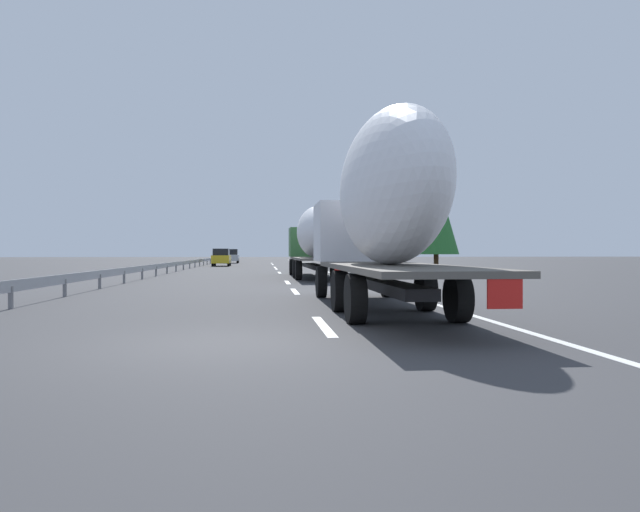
{
  "coord_description": "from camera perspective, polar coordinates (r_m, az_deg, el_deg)",
  "views": [
    {
      "loc": [
        -9.4,
        -0.57,
        1.49
      ],
      "look_at": [
        20.6,
        -3.62,
        1.29
      ],
      "focal_mm": 31.9,
      "sensor_mm": 36.0,
      "label": 1
    }
  ],
  "objects": [
    {
      "name": "lane_stripe_4",
      "position": [
        50.66,
        -4.41,
        -1.3
      ],
      "size": [
        3.2,
        0.2,
        0.01
      ],
      "primitive_type": "cube",
      "color": "white",
      "rests_on": "ground_plane"
    },
    {
      "name": "truck_trailing",
      "position": [
        14.59,
        6.22,
        5.11
      ],
      "size": [
        12.59,
        2.55,
        4.85
      ],
      "color": "silver",
      "rests_on": "ground_plane"
    },
    {
      "name": "tree_0",
      "position": [
        47.41,
        5.42,
        3.6
      ],
      "size": [
        3.62,
        3.62,
        6.64
      ],
      "color": "#472D19",
      "rests_on": "ground_plane"
    },
    {
      "name": "car_silver_hatch",
      "position": [
        78.36,
        -8.85,
        -0.01
      ],
      "size": [
        4.26,
        1.88,
        1.91
      ],
      "color": "#ADB2B7",
      "rests_on": "ground_plane"
    },
    {
      "name": "lane_stripe_1",
      "position": [
        21.61,
        -2.53,
        -3.57
      ],
      "size": [
        3.2,
        0.2,
        0.01
      ],
      "primitive_type": "cube",
      "color": "white",
      "rests_on": "ground_plane"
    },
    {
      "name": "edge_line_right",
      "position": [
        54.64,
        -0.62,
        -1.18
      ],
      "size": [
        110.0,
        0.2,
        0.01
      ],
      "primitive_type": "cube",
      "color": "white",
      "rests_on": "ground_plane"
    },
    {
      "name": "ground_plane",
      "position": [
        49.43,
        -6.46,
        -1.35
      ],
      "size": [
        260.0,
        260.0,
        0.0
      ],
      "primitive_type": "plane",
      "color": "#38383A"
    },
    {
      "name": "lane_stripe_5",
      "position": [
        56.05,
        -4.54,
        -1.14
      ],
      "size": [
        3.2,
        0.2,
        0.01
      ],
      "primitive_type": "cube",
      "color": "white",
      "rests_on": "ground_plane"
    },
    {
      "name": "lane_stripe_2",
      "position": [
        28.07,
        -3.29,
        -2.66
      ],
      "size": [
        3.2,
        0.2,
        0.01
      ],
      "primitive_type": "cube",
      "color": "white",
      "rests_on": "ground_plane"
    },
    {
      "name": "tree_1",
      "position": [
        67.95,
        3.43,
        2.17
      ],
      "size": [
        3.65,
        3.65,
        5.88
      ],
      "color": "#472D19",
      "rests_on": "ground_plane"
    },
    {
      "name": "tree_2",
      "position": [
        42.7,
        7.43,
        3.02
      ],
      "size": [
        3.56,
        3.56,
        5.64
      ],
      "color": "#472D19",
      "rests_on": "ground_plane"
    },
    {
      "name": "lane_stripe_3",
      "position": [
        41.4,
        -4.1,
        -1.68
      ],
      "size": [
        3.2,
        0.2,
        0.01
      ],
      "primitive_type": "cube",
      "color": "white",
      "rests_on": "ground_plane"
    },
    {
      "name": "lane_stripe_7",
      "position": [
        68.57,
        -4.77,
        -0.86
      ],
      "size": [
        3.2,
        0.2,
        0.01
      ],
      "primitive_type": "cube",
      "color": "white",
      "rests_on": "ground_plane"
    },
    {
      "name": "car_yellow_coupe",
      "position": [
        61.8,
        -9.86,
        -0.13
      ],
      "size": [
        4.43,
        1.86,
        1.87
      ],
      "color": "gold",
      "rests_on": "ground_plane"
    },
    {
      "name": "guardrail_median",
      "position": [
        52.82,
        -12.95,
        -0.62
      ],
      "size": [
        94.0,
        0.1,
        0.76
      ],
      "color": "#9EA0A5",
      "rests_on": "ground_plane"
    },
    {
      "name": "road_sign",
      "position": [
        53.41,
        0.79,
        1.09
      ],
      "size": [
        0.1,
        0.9,
        3.1
      ],
      "color": "gray",
      "rests_on": "ground_plane"
    },
    {
      "name": "tree_4",
      "position": [
        99.71,
        1.03,
        1.99
      ],
      "size": [
        3.55,
        3.55,
        6.95
      ],
      "color": "#472D19",
      "rests_on": "ground_plane"
    },
    {
      "name": "lane_stripe_6",
      "position": [
        76.62,
        -4.88,
        -0.73
      ],
      "size": [
        3.2,
        0.2,
        0.01
      ],
      "primitive_type": "cube",
      "color": "white",
      "rests_on": "ground_plane"
    },
    {
      "name": "truck_lead",
      "position": [
        32.95,
        -0.53,
        1.86
      ],
      "size": [
        12.97,
        2.55,
        4.05
      ],
      "color": "#387038",
      "rests_on": "ground_plane"
    },
    {
      "name": "tree_3",
      "position": [
        40.11,
        11.58,
        4.13
      ],
      "size": [
        3.12,
        3.12,
        6.91
      ],
      "color": "#472D19",
      "rests_on": "ground_plane"
    },
    {
      "name": "lane_stripe_0",
      "position": [
        11.56,
        0.34,
        -7.02
      ],
      "size": [
        3.2,
        0.2,
        0.01
      ],
      "primitive_type": "cube",
      "color": "white",
      "rests_on": "ground_plane"
    }
  ]
}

